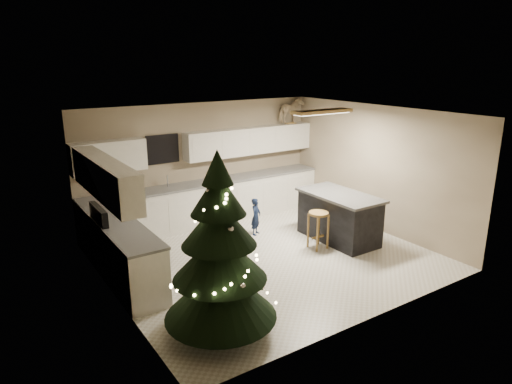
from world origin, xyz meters
TOP-DOWN VIEW (x-y plane):
  - ground_plane at (0.00, 0.00)m, footprint 5.50×5.50m
  - room_shell at (0.02, 0.00)m, footprint 5.52×5.02m
  - cabinetry at (-0.91, 1.65)m, footprint 5.50×3.20m
  - island at (1.67, -0.10)m, footprint 0.90×1.70m
  - bar_stool at (1.05, -0.20)m, footprint 0.38×0.38m
  - christmas_tree at (-1.85, -1.60)m, footprint 1.53×1.48m
  - toddler at (0.46, 1.05)m, footprint 0.33×0.31m
  - rocking_horse at (2.30, 2.33)m, footprint 0.73×0.47m

SIDE VIEW (x-z plane):
  - ground_plane at x=0.00m, z-range 0.00..0.00m
  - toddler at x=0.46m, z-range 0.00..0.77m
  - island at x=1.67m, z-range 0.00..0.95m
  - bar_stool at x=1.05m, z-range 0.18..0.90m
  - cabinetry at x=-0.91m, z-range -0.24..1.76m
  - christmas_tree at x=-1.85m, z-range -0.22..2.23m
  - room_shell at x=0.02m, z-range 0.44..3.05m
  - rocking_horse at x=2.30m, z-range 2.01..2.60m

